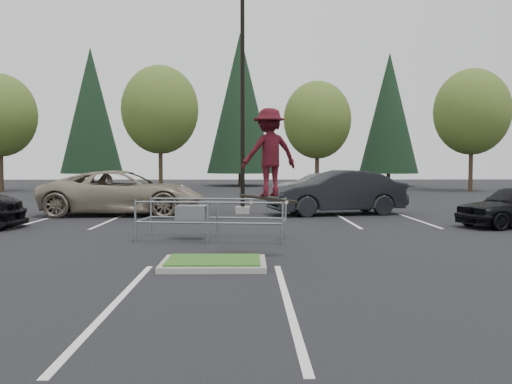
{
  "coord_description": "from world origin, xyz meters",
  "views": [
    {
      "loc": [
        0.72,
        -11.37,
        2.2
      ],
      "look_at": [
        0.92,
        1.5,
        1.5
      ],
      "focal_mm": 38.0,
      "sensor_mm": 36.0,
      "label": 1
    }
  ],
  "objects_px": {
    "decid_b": "(160,113)",
    "cart_corral": "(197,214)",
    "light_pole": "(243,108)",
    "conif_a": "(91,111)",
    "conif_b": "(240,103)",
    "decid_d": "(472,115)",
    "conif_c": "(389,113)",
    "car_far_silver": "(315,186)",
    "decid_c": "(317,122)",
    "car_l_tan": "(124,193)",
    "car_r_charc": "(337,192)",
    "decid_a": "(0,118)",
    "skateboarder": "(269,153)"
  },
  "relations": [
    {
      "from": "decid_a",
      "to": "conif_b",
      "type": "xyz_separation_m",
      "value": [
        18.01,
        10.47,
        2.27
      ]
    },
    {
      "from": "decid_c",
      "to": "decid_d",
      "type": "xyz_separation_m",
      "value": [
        12.0,
        0.5,
        0.66
      ]
    },
    {
      "from": "car_l_tan",
      "to": "decid_c",
      "type": "bearing_deg",
      "value": -28.89
    },
    {
      "from": "decid_c",
      "to": "conif_c",
      "type": "bearing_deg",
      "value": 50.36
    },
    {
      "from": "light_pole",
      "to": "conif_a",
      "type": "distance_m",
      "value": 31.63
    },
    {
      "from": "light_pole",
      "to": "car_far_silver",
      "type": "distance_m",
      "value": 10.47
    },
    {
      "from": "decid_a",
      "to": "car_l_tan",
      "type": "bearing_deg",
      "value": -53.91
    },
    {
      "from": "cart_corral",
      "to": "car_r_charc",
      "type": "bearing_deg",
      "value": 62.04
    },
    {
      "from": "conif_a",
      "to": "car_l_tan",
      "type": "xyz_separation_m",
      "value": [
        9.5,
        -28.5,
        -6.16
      ]
    },
    {
      "from": "conif_a",
      "to": "conif_c",
      "type": "xyz_separation_m",
      "value": [
        28.0,
        -0.5,
        -0.25
      ]
    },
    {
      "from": "decid_d",
      "to": "skateboarder",
      "type": "relative_size",
      "value": 4.33
    },
    {
      "from": "conif_a",
      "to": "decid_c",
      "type": "bearing_deg",
      "value": -26.96
    },
    {
      "from": "light_pole",
      "to": "decid_d",
      "type": "xyz_separation_m",
      "value": [
        17.49,
        18.33,
        1.35
      ]
    },
    {
      "from": "car_r_charc",
      "to": "car_far_silver",
      "type": "xyz_separation_m",
      "value": [
        0.25,
        9.3,
        -0.14
      ]
    },
    {
      "from": "decid_a",
      "to": "cart_corral",
      "type": "height_order",
      "value": "decid_a"
    },
    {
      "from": "decid_b",
      "to": "cart_corral",
      "type": "xyz_separation_m",
      "value": [
        5.27,
        -26.47,
        -5.31
      ]
    },
    {
      "from": "cart_corral",
      "to": "car_far_silver",
      "type": "distance_m",
      "value": 17.62
    },
    {
      "from": "decid_c",
      "to": "car_l_tan",
      "type": "bearing_deg",
      "value": -119.78
    },
    {
      "from": "decid_d",
      "to": "car_far_silver",
      "type": "xyz_separation_m",
      "value": [
        -13.24,
        -9.53,
        -5.12
      ]
    },
    {
      "from": "conif_c",
      "to": "cart_corral",
      "type": "xyz_separation_m",
      "value": [
        -14.74,
        -35.44,
        -6.11
      ]
    },
    {
      "from": "decid_c",
      "to": "car_l_tan",
      "type": "relative_size",
      "value": 1.24
    },
    {
      "from": "car_l_tan",
      "to": "car_r_charc",
      "type": "xyz_separation_m",
      "value": [
        9.0,
        0.0,
        0.0
      ]
    },
    {
      "from": "conif_b",
      "to": "conif_c",
      "type": "distance_m",
      "value": 14.07
    },
    {
      "from": "decid_d",
      "to": "car_far_silver",
      "type": "relative_size",
      "value": 1.73
    },
    {
      "from": "conif_c",
      "to": "car_l_tan",
      "type": "bearing_deg",
      "value": -123.45
    },
    {
      "from": "car_l_tan",
      "to": "car_r_charc",
      "type": "relative_size",
      "value": 1.18
    },
    {
      "from": "decid_b",
      "to": "conif_a",
      "type": "relative_size",
      "value": 0.74
    },
    {
      "from": "cart_corral",
      "to": "conif_c",
      "type": "bearing_deg",
      "value": 74.6
    },
    {
      "from": "conif_b",
      "to": "decid_b",
      "type": "bearing_deg",
      "value": -121.09
    },
    {
      "from": "conif_a",
      "to": "car_far_silver",
      "type": "height_order",
      "value": "conif_a"
    },
    {
      "from": "conif_c",
      "to": "decid_d",
      "type": "bearing_deg",
      "value": -66.47
    },
    {
      "from": "conif_c",
      "to": "car_r_charc",
      "type": "distance_m",
      "value": 30.15
    },
    {
      "from": "car_l_tan",
      "to": "decid_a",
      "type": "bearing_deg",
      "value": 36.98
    },
    {
      "from": "decid_d",
      "to": "car_r_charc",
      "type": "xyz_separation_m",
      "value": [
        -13.49,
        -18.83,
        -4.97
      ]
    },
    {
      "from": "decid_a",
      "to": "conif_a",
      "type": "bearing_deg",
      "value": 68.09
    },
    {
      "from": "decid_c",
      "to": "conif_c",
      "type": "relative_size",
      "value": 0.67
    },
    {
      "from": "decid_b",
      "to": "conif_b",
      "type": "xyz_separation_m",
      "value": [
        6.01,
        9.97,
        1.81
      ]
    },
    {
      "from": "light_pole",
      "to": "car_r_charc",
      "type": "relative_size",
      "value": 1.78
    },
    {
      "from": "decid_c",
      "to": "conif_b",
      "type": "distance_m",
      "value": 12.51
    },
    {
      "from": "light_pole",
      "to": "cart_corral",
      "type": "bearing_deg",
      "value": -98.85
    },
    {
      "from": "decid_c",
      "to": "decid_b",
      "type": "bearing_deg",
      "value": 176.66
    },
    {
      "from": "conif_a",
      "to": "conif_b",
      "type": "bearing_deg",
      "value": 2.05
    },
    {
      "from": "decid_d",
      "to": "conif_c",
      "type": "bearing_deg",
      "value": 113.53
    },
    {
      "from": "conif_a",
      "to": "car_l_tan",
      "type": "distance_m",
      "value": 30.67
    },
    {
      "from": "decid_b",
      "to": "cart_corral",
      "type": "height_order",
      "value": "decid_b"
    },
    {
      "from": "decid_b",
      "to": "decid_d",
      "type": "bearing_deg",
      "value": -0.48
    },
    {
      "from": "conif_a",
      "to": "car_far_silver",
      "type": "relative_size",
      "value": 2.38
    },
    {
      "from": "light_pole",
      "to": "conif_a",
      "type": "relative_size",
      "value": 0.78
    },
    {
      "from": "decid_a",
      "to": "decid_c",
      "type": "bearing_deg",
      "value": -0.48
    },
    {
      "from": "decid_d",
      "to": "car_l_tan",
      "type": "height_order",
      "value": "decid_d"
    }
  ]
}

